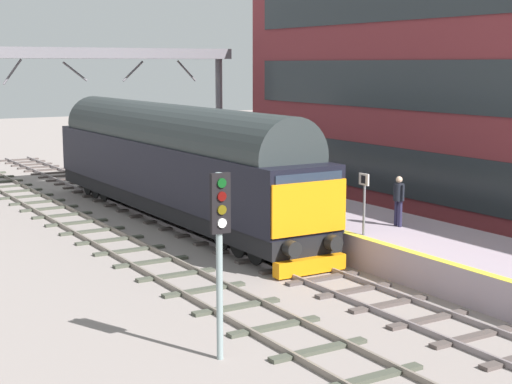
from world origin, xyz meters
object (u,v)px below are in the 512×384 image
Objects in this scene: signal_post_near at (220,239)px; platform_number_sign at (364,194)px; diesel_locomotive at (171,159)px; waiting_passenger at (399,196)px.

signal_post_near is 2.11× the size of platform_number_sign.
signal_post_near is at bearing -111.29° from diesel_locomotive.
platform_number_sign is (1.98, -9.69, -0.21)m from diesel_locomotive.
signal_post_near is 8.86m from platform_number_sign.
diesel_locomotive is at bearing 101.54° from platform_number_sign.
diesel_locomotive is 11.96× the size of waiting_passenger.
waiting_passenger is (3.78, -9.25, -0.50)m from diesel_locomotive.
diesel_locomotive is 9.90m from platform_number_sign.
diesel_locomotive reaches higher than waiting_passenger.
diesel_locomotive is at bearing 68.71° from signal_post_near.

